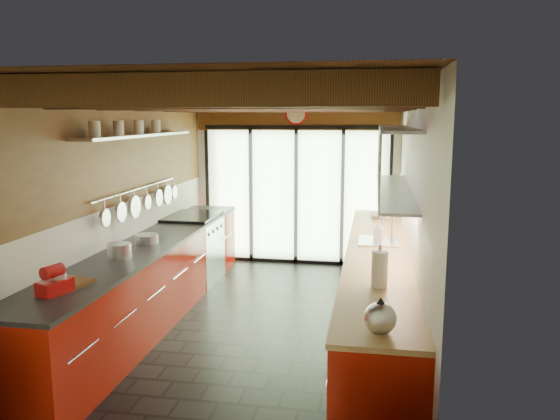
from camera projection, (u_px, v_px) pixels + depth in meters
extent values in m
plane|color=black|center=(261.00, 325.00, 6.12)|extent=(5.50, 5.50, 0.00)
plane|color=silver|center=(297.00, 182.00, 8.57)|extent=(3.20, 0.00, 3.20)
plane|color=silver|center=(165.00, 290.00, 3.23)|extent=(3.20, 0.00, 3.20)
plane|color=silver|center=(122.00, 207.00, 6.17)|extent=(0.00, 5.50, 5.50)
plane|color=silver|center=(412.00, 216.00, 5.63)|extent=(0.00, 5.50, 5.50)
plane|color=#472814|center=(260.00, 88.00, 5.68)|extent=(5.50, 5.50, 0.00)
cube|color=#593316|center=(187.00, 90.00, 3.51)|extent=(3.14, 0.14, 0.22)
cube|color=#593316|center=(225.00, 95.00, 4.39)|extent=(3.14, 0.14, 0.22)
cube|color=#593316|center=(250.00, 99.00, 5.26)|extent=(3.14, 0.14, 0.22)
cube|color=#593316|center=(268.00, 101.00, 6.13)|extent=(3.14, 0.14, 0.22)
cube|color=#593316|center=(282.00, 103.00, 7.01)|extent=(3.14, 0.14, 0.22)
cube|color=#593316|center=(292.00, 105.00, 7.88)|extent=(3.14, 0.14, 0.22)
cube|color=brown|center=(297.00, 114.00, 8.35)|extent=(3.14, 0.06, 0.50)
plane|color=brown|center=(130.00, 146.00, 6.24)|extent=(0.00, 4.90, 4.90)
plane|color=#C6EAAD|center=(296.00, 196.00, 8.59)|extent=(2.90, 0.00, 2.90)
cube|color=black|center=(208.00, 194.00, 8.82)|extent=(0.05, 0.04, 2.15)
cube|color=black|center=(390.00, 198.00, 8.33)|extent=(0.05, 0.04, 2.15)
cube|color=black|center=(296.00, 196.00, 8.55)|extent=(0.06, 0.05, 2.15)
cube|color=black|center=(296.00, 127.00, 8.37)|extent=(2.90, 0.05, 0.06)
cylinder|color=#BA0E13|center=(296.00, 114.00, 8.31)|extent=(0.34, 0.04, 0.34)
cylinder|color=beige|center=(296.00, 114.00, 8.29)|extent=(0.28, 0.02, 0.28)
cube|color=#9A1608|center=(152.00, 282.00, 6.26)|extent=(0.65, 5.00, 0.88)
cube|color=black|center=(151.00, 243.00, 6.18)|extent=(0.68, 5.00, 0.04)
cube|color=silver|center=(193.00, 251.00, 7.67)|extent=(0.66, 0.90, 0.90)
cube|color=black|center=(192.00, 217.00, 7.58)|extent=(0.65, 0.90, 0.06)
cube|color=#9A1608|center=(378.00, 294.00, 5.83)|extent=(0.65, 5.00, 0.88)
cube|color=tan|center=(379.00, 252.00, 5.75)|extent=(0.68, 5.00, 0.04)
cube|color=white|center=(348.00, 281.00, 6.27)|extent=(0.02, 0.60, 0.84)
cube|color=silver|center=(379.00, 241.00, 6.13)|extent=(0.45, 0.52, 0.02)
cylinder|color=silver|center=(392.00, 227.00, 6.08)|extent=(0.02, 0.02, 0.34)
torus|color=silver|center=(387.00, 211.00, 6.06)|extent=(0.14, 0.02, 0.14)
plane|color=silver|center=(380.00, 160.00, 5.88)|extent=(0.00, 3.00, 3.00)
cube|color=#9EA0A5|center=(395.00, 191.00, 5.91)|extent=(0.34, 3.00, 0.03)
cube|color=#9EA0A5|center=(397.00, 129.00, 5.80)|extent=(0.34, 3.00, 0.03)
cylinder|color=silver|center=(138.00, 189.00, 6.42)|extent=(0.02, 2.20, 0.02)
cube|color=silver|center=(139.00, 135.00, 6.20)|extent=(0.28, 2.60, 0.03)
cylinder|color=silver|center=(105.00, 218.00, 5.57)|extent=(0.04, 0.18, 0.18)
cylinder|color=silver|center=(120.00, 212.00, 5.91)|extent=(0.04, 0.22, 0.22)
cylinder|color=silver|center=(134.00, 207.00, 6.25)|extent=(0.04, 0.26, 0.26)
cylinder|color=silver|center=(147.00, 202.00, 6.59)|extent=(0.04, 0.18, 0.18)
cylinder|color=silver|center=(158.00, 198.00, 6.93)|extent=(0.04, 0.22, 0.22)
cylinder|color=silver|center=(167.00, 195.00, 7.22)|extent=(0.04, 0.26, 0.26)
cylinder|color=silver|center=(174.00, 192.00, 7.46)|extent=(0.04, 0.18, 0.18)
cube|color=red|center=(55.00, 287.00, 4.33)|extent=(0.23, 0.30, 0.11)
cylinder|color=red|center=(52.00, 271.00, 4.29)|extent=(0.15, 0.20, 0.10)
cylinder|color=silver|center=(58.00, 281.00, 4.37)|extent=(0.17, 0.17, 0.11)
cylinder|color=silver|center=(119.00, 251.00, 5.41)|extent=(0.27, 0.27, 0.15)
cylinder|color=silver|center=(147.00, 239.00, 6.06)|extent=(0.27, 0.27, 0.10)
cube|color=brown|center=(70.00, 284.00, 4.54)|extent=(0.33, 0.40, 0.03)
sphere|color=silver|center=(380.00, 317.00, 3.54)|extent=(0.26, 0.26, 0.21)
cone|color=black|center=(381.00, 300.00, 3.53)|extent=(0.09, 0.09, 0.06)
cylinder|color=silver|center=(380.00, 309.00, 3.66)|extent=(0.04, 0.08, 0.05)
cylinder|color=white|center=(380.00, 270.00, 4.48)|extent=(0.17, 0.17, 0.30)
cylinder|color=silver|center=(380.00, 248.00, 4.44)|extent=(0.03, 0.03, 0.06)
imported|color=silver|center=(379.00, 230.00, 6.23)|extent=(0.12, 0.12, 0.22)
imported|color=silver|center=(378.00, 216.00, 7.55)|extent=(0.25, 0.25, 0.06)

